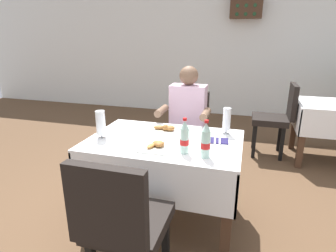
{
  "coord_description": "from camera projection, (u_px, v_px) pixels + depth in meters",
  "views": [
    {
      "loc": [
        0.69,
        -1.85,
        1.54
      ],
      "look_at": [
        0.09,
        0.23,
        0.84
      ],
      "focal_mm": 29.66,
      "sensor_mm": 36.0,
      "label": 1
    }
  ],
  "objects": [
    {
      "name": "background_dining_table",
      "position": [
        336.0,
        119.0,
        3.43
      ],
      "size": [
        0.95,
        0.76,
        0.76
      ],
      "color": "white",
      "rests_on": "ground"
    },
    {
      "name": "beer_glass_left",
      "position": [
        101.0,
        125.0,
        2.19
      ],
      "size": [
        0.07,
        0.07,
        0.23
      ],
      "color": "white",
      "rests_on": "main_dining_table"
    },
    {
      "name": "chair_near_camera_side",
      "position": [
        122.0,
        222.0,
        1.54
      ],
      "size": [
        0.44,
        0.5,
        0.97
      ],
      "color": "black",
      "rests_on": "ground"
    },
    {
      "name": "cola_bottle_primary",
      "position": [
        206.0,
        141.0,
        1.85
      ],
      "size": [
        0.07,
        0.07,
        0.26
      ],
      "color": "silver",
      "rests_on": "main_dining_table"
    },
    {
      "name": "wall_bottle_rack",
      "position": [
        246.0,
        6.0,
        4.95
      ],
      "size": [
        0.56,
        0.21,
        0.42
      ],
      "color": "#472D1E"
    },
    {
      "name": "plate_far_diner",
      "position": [
        165.0,
        129.0,
        2.38
      ],
      "size": [
        0.24,
        0.24,
        0.06
      ],
      "color": "white",
      "rests_on": "main_dining_table"
    },
    {
      "name": "main_dining_table",
      "position": [
        165.0,
        159.0,
        2.26
      ],
      "size": [
        1.21,
        0.82,
        0.76
      ],
      "color": "white",
      "rests_on": "ground"
    },
    {
      "name": "background_chair_left",
      "position": [
        277.0,
        115.0,
        3.61
      ],
      "size": [
        0.5,
        0.44,
        0.97
      ],
      "color": "black",
      "rests_on": "ground"
    },
    {
      "name": "napkin_cutlery_set",
      "position": [
        217.0,
        141.0,
        2.16
      ],
      "size": [
        0.18,
        0.19,
        0.01
      ],
      "color": "#231E4C",
      "rests_on": "main_dining_table"
    },
    {
      "name": "seated_diner_far",
      "position": [
        187.0,
        121.0,
        2.84
      ],
      "size": [
        0.5,
        0.46,
        1.26
      ],
      "color": "#282D42",
      "rests_on": "ground"
    },
    {
      "name": "back_wall",
      "position": [
        216.0,
        40.0,
        5.42
      ],
      "size": [
        11.0,
        0.12,
        2.95
      ],
      "primitive_type": "cube",
      "color": "white",
      "rests_on": "ground"
    },
    {
      "name": "ground_plane",
      "position": [
        151.0,
        227.0,
        2.35
      ],
      "size": [
        11.0,
        11.0,
        0.0
      ],
      "primitive_type": "plane",
      "color": "brown"
    },
    {
      "name": "chair_far_diner_seat",
      "position": [
        186.0,
        132.0,
        3.0
      ],
      "size": [
        0.44,
        0.5,
        0.97
      ],
      "color": "black",
      "rests_on": "ground"
    },
    {
      "name": "cola_bottle_secondary",
      "position": [
        184.0,
        138.0,
        1.91
      ],
      "size": [
        0.06,
        0.06,
        0.25
      ],
      "color": "silver",
      "rests_on": "main_dining_table"
    },
    {
      "name": "plate_near_camera",
      "position": [
        156.0,
        146.0,
        2.02
      ],
      "size": [
        0.22,
        0.22,
        0.05
      ],
      "color": "white",
      "rests_on": "main_dining_table"
    },
    {
      "name": "beer_glass_middle",
      "position": [
        227.0,
        121.0,
        2.29
      ],
      "size": [
        0.07,
        0.07,
        0.22
      ],
      "color": "white",
      "rests_on": "main_dining_table"
    }
  ]
}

